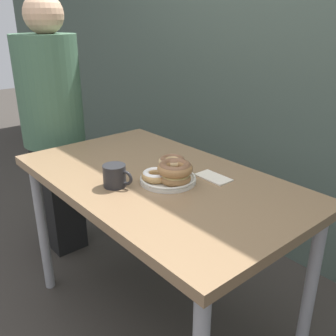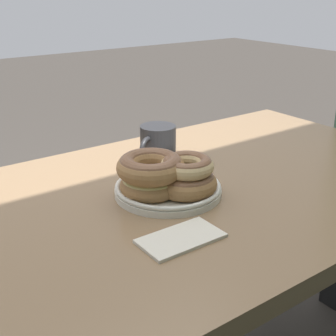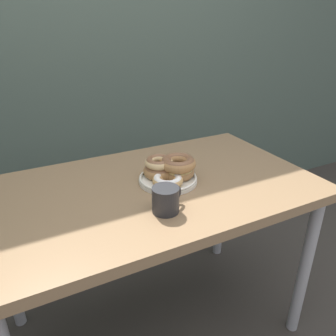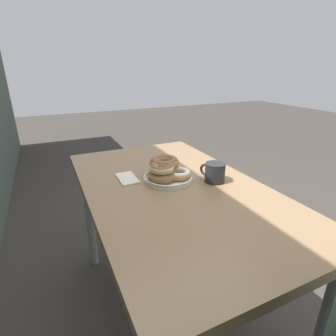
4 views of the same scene
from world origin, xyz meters
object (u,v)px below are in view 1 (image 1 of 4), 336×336
donut_plate (170,172)px  coffee_mug (115,176)px  dining_table (158,194)px  napkin (213,177)px  person_figure (52,122)px

donut_plate → coffee_mug: bearing=-120.0°
donut_plate → dining_table: bearing=-178.0°
napkin → coffee_mug: bearing=-119.0°
dining_table → donut_plate: bearing=2.0°
dining_table → napkin: 0.25m
dining_table → donut_plate: size_ratio=5.20×
dining_table → napkin: bearing=45.4°
coffee_mug → person_figure: person_figure is taller
donut_plate → person_figure: bearing=-176.6°
coffee_mug → napkin: 0.41m
person_figure → napkin: person_figure is taller
coffee_mug → person_figure: (-0.87, 0.13, 0.01)m
coffee_mug → donut_plate: bearing=60.0°
coffee_mug → napkin: (0.20, 0.35, -0.04)m
donut_plate → person_figure: size_ratio=0.16×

